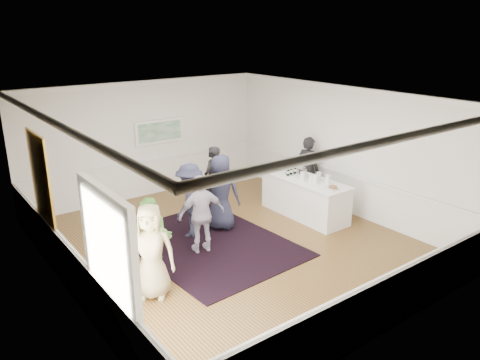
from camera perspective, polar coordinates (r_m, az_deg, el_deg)
floor at (r=10.40m, az=-1.08°, el=-7.76°), size 8.00×8.00×0.00m
ceiling at (r=9.45m, az=-1.20°, el=9.95°), size 7.00×8.00×0.02m
wall_left at (r=8.38m, az=-20.98°, el=-3.74°), size 0.02×8.00×3.20m
wall_right at (r=12.11m, az=12.46°, el=3.67°), size 0.02×8.00×3.20m
wall_back at (r=13.15m, az=-11.41°, el=4.89°), size 7.00×0.02×3.20m
wall_front at (r=7.17m, az=18.05°, el=-7.15°), size 7.00×0.02×3.20m
wainscoting at (r=10.19m, az=-1.10°, el=-5.24°), size 7.00×8.00×1.00m
mirror at (r=9.53m, az=-23.09°, el=-0.12°), size 0.05×1.25×1.85m
doorway at (r=6.81m, az=-15.67°, el=-10.04°), size 0.10×1.78×2.56m
landscape_painting at (r=13.23m, az=-9.80°, el=5.87°), size 1.44×0.06×0.66m
area_rug at (r=10.40m, az=-3.75°, el=-7.76°), size 3.14×4.00×0.02m
serving_table at (r=11.81m, az=7.91°, el=-2.10°), size 0.91×2.40×0.97m
bartender at (r=12.67m, az=8.28°, el=1.28°), size 0.57×0.74×1.80m
guest_tan at (r=8.30m, az=-10.81°, el=-8.56°), size 1.01×0.95×1.73m
guest_green at (r=8.96m, az=-10.63°, el=-7.00°), size 0.97×0.95×1.58m
guest_lilac at (r=9.77m, az=-4.67°, el=-4.17°), size 1.06×0.62×1.69m
guest_dark_a at (r=10.54m, az=-6.13°, el=-2.47°), size 1.26×1.15×1.70m
guest_dark_b at (r=11.97m, az=-3.34°, el=0.16°), size 0.74×0.65×1.70m
guest_navy at (r=10.85m, az=-2.33°, el=-1.50°), size 1.00×1.04×1.79m
wine_bottles at (r=11.97m, az=6.35°, el=1.47°), size 0.44×0.23×0.31m
juice_pitchers at (r=11.39m, az=9.14°, el=0.27°), size 0.43×0.65×0.24m
ice_bucket at (r=11.72m, az=7.54°, el=0.85°), size 0.26×0.26×0.25m
nut_bowl at (r=11.01m, az=11.25°, el=-0.95°), size 0.24×0.24×0.07m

